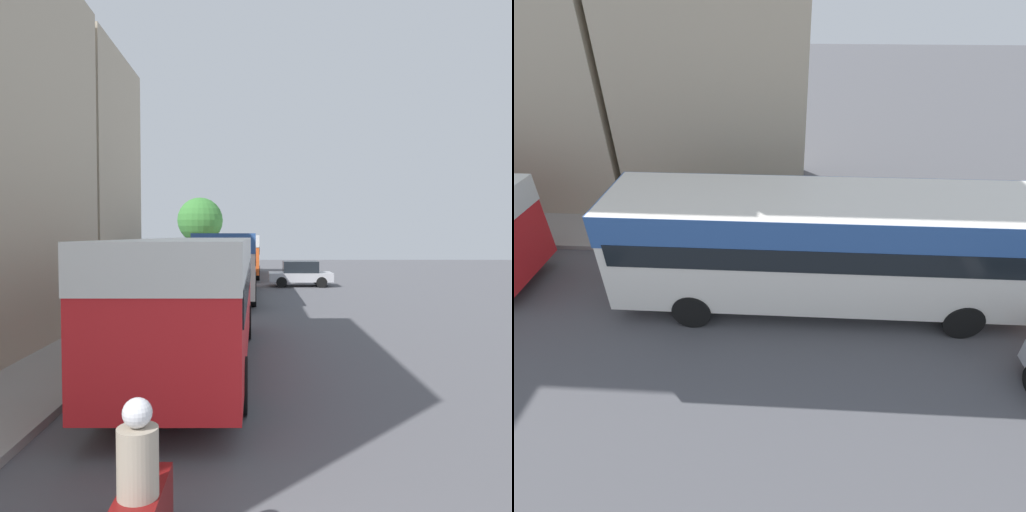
# 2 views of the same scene
# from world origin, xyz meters

# --- Properties ---
(building_far_terrace) EXTENTS (5.34, 6.46, 10.67)m
(building_far_terrace) POSITION_xyz_m (-8.87, 18.84, 5.34)
(building_far_terrace) COLOR #BCAD93
(building_far_terrace) RESTS_ON ground_plane
(bus_lead) EXTENTS (2.52, 10.13, 3.03)m
(bus_lead) POSITION_xyz_m (-2.00, 9.38, 1.97)
(bus_lead) COLOR red
(bus_lead) RESTS_ON ground_plane
(bus_following) EXTENTS (2.59, 10.96, 3.19)m
(bus_following) POSITION_xyz_m (-1.88, 22.61, 2.06)
(bus_following) COLOR silver
(bus_following) RESTS_ON ground_plane
(bus_third_in_line) EXTENTS (2.52, 11.35, 3.09)m
(bus_third_in_line) POSITION_xyz_m (-1.60, 35.40, 2.00)
(bus_third_in_line) COLOR #EA5B23
(bus_third_in_line) RESTS_ON ground_plane
(car_crossing) EXTENTS (3.81, 1.95, 1.54)m
(car_crossing) POSITION_xyz_m (2.11, 27.91, 0.79)
(car_crossing) COLOR #B7B7BC
(car_crossing) RESTS_ON ground_plane
(pedestrian_near_curb) EXTENTS (0.42, 0.42, 1.72)m
(pedestrian_near_curb) POSITION_xyz_m (-5.07, 18.90, 1.02)
(pedestrian_near_curb) COLOR #232838
(pedestrian_near_curb) RESTS_ON sidewalk
(street_tree) EXTENTS (3.75, 3.75, 6.06)m
(street_tree) POSITION_xyz_m (-5.21, 38.92, 4.31)
(street_tree) COLOR brown
(street_tree) RESTS_ON sidewalk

